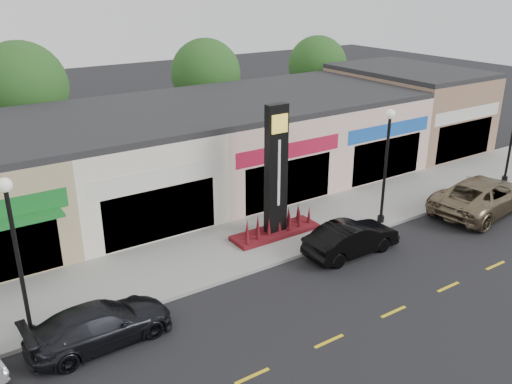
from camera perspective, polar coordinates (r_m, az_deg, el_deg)
ground at (r=20.34m, az=2.05°, el=-11.20°), size 120.00×120.00×0.00m
sidewalk at (r=23.48m, az=-4.19°, el=-6.24°), size 52.00×4.30×0.15m
curb at (r=21.78m, az=-1.21°, el=-8.56°), size 52.00×0.20×0.15m
shop_cream at (r=28.06m, az=-14.28°, el=3.01°), size 7.00×10.01×4.80m
shop_pink_w at (r=30.93m, az=-2.03°, el=5.39°), size 7.00×10.01×4.80m
shop_pink_e at (r=34.98m, az=7.83°, el=7.11°), size 7.00×10.01×4.80m
shop_tan at (r=39.81m, az=15.54°, el=8.65°), size 7.00×10.01×5.30m
tree_rear_west at (r=34.36m, az=-23.43°, el=10.12°), size 5.20×5.20×7.83m
tree_rear_mid at (r=38.40m, az=-5.31°, el=12.29°), size 4.80×4.80×7.29m
tree_rear_east at (r=44.04m, az=6.48°, el=13.09°), size 4.60×4.60×6.94m
lamp_west_near at (r=18.09m, az=-24.00°, el=-5.03°), size 0.44×0.44×5.47m
lamp_east_near at (r=25.50m, az=13.58°, el=3.77°), size 0.44×0.44×5.47m
pylon_sign at (r=23.92m, az=2.10°, el=0.14°), size 4.20×1.30×6.00m
car_dark_sedan at (r=18.52m, az=-16.09°, el=-13.27°), size 2.10×4.76×1.36m
car_black_conv at (r=23.44m, az=10.02°, el=-4.82°), size 1.52×4.36×1.44m
car_gold_suv at (r=29.40m, az=22.71°, el=-0.34°), size 3.70×6.62×1.75m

